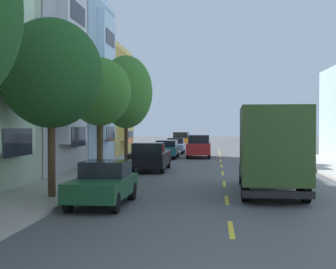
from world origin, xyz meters
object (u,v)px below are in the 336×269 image
(street_tree_third, at_px, (100,92))
(parked_wagon_teal, at_px, (167,149))
(street_tree_farthest, at_px, (126,92))
(parked_wagon_burgundy, at_px, (278,151))
(street_tree_second, at_px, (51,73))
(parked_hatchback_sky, at_px, (176,146))
(parked_pickup_black, at_px, (151,157))
(delivery_box_truck, at_px, (271,146))
(parked_pickup_champagne, at_px, (263,145))
(moving_red_sedan, at_px, (199,146))
(parked_hatchback_white, at_px, (257,142))
(parked_pickup_navy, at_px, (289,155))
(parked_hatchback_forest, at_px, (103,183))
(parked_suv_orange, at_px, (181,140))

(street_tree_third, xyz_separation_m, parked_wagon_teal, (1.93, 15.58, -3.67))
(street_tree_farthest, height_order, parked_wagon_burgundy, street_tree_farthest)
(street_tree_second, xyz_separation_m, parked_hatchback_sky, (2.10, 29.96, -3.89))
(parked_pickup_black, xyz_separation_m, parked_wagon_burgundy, (8.67, 8.50, -0.02))
(delivery_box_truck, distance_m, parked_wagon_teal, 21.47)
(delivery_box_truck, height_order, parked_pickup_champagne, delivery_box_truck)
(parked_hatchback_sky, bearing_deg, moving_red_sedan, -67.30)
(parked_wagon_burgundy, height_order, moving_red_sedan, moving_red_sedan)
(parked_hatchback_white, height_order, parked_pickup_navy, parked_pickup_navy)
(street_tree_farthest, xyz_separation_m, parked_hatchback_forest, (2.13, -15.75, -4.23))
(parked_wagon_burgundy, relative_size, parked_hatchback_white, 1.19)
(parked_wagon_burgundy, xyz_separation_m, parked_pickup_navy, (0.03, -5.10, 0.02))
(parked_wagon_burgundy, relative_size, parked_hatchback_sky, 1.19)
(parked_wagon_burgundy, bearing_deg, parked_suv_orange, 113.52)
(parked_suv_orange, distance_m, parked_pickup_champagne, 13.06)
(delivery_box_truck, distance_m, parked_wagon_burgundy, 17.98)
(delivery_box_truck, xyz_separation_m, parked_pickup_champagne, (2.46, 28.32, -1.11))
(street_tree_second, relative_size, parked_wagon_burgundy, 1.37)
(parked_suv_orange, xyz_separation_m, moving_red_sedan, (2.67, -16.56, 0.00))
(parked_pickup_champagne, bearing_deg, parked_hatchback_forest, -105.05)
(delivery_box_truck, height_order, parked_wagon_burgundy, delivery_box_truck)
(delivery_box_truck, height_order, parked_pickup_black, delivery_box_truck)
(parked_hatchback_sky, distance_m, parked_pickup_champagne, 8.60)
(parked_wagon_burgundy, bearing_deg, parked_pickup_navy, -89.61)
(street_tree_farthest, xyz_separation_m, delivery_box_truck, (8.19, -12.36, -3.04))
(street_tree_third, relative_size, parked_wagon_teal, 1.30)
(street_tree_second, distance_m, parked_hatchback_forest, 4.52)
(parked_pickup_black, xyz_separation_m, parked_hatchback_forest, (0.05, -12.64, -0.07))
(parked_hatchback_white, height_order, moving_red_sedan, moving_red_sedan)
(parked_hatchback_forest, relative_size, parked_suv_orange, 0.83)
(parked_hatchback_forest, distance_m, parked_pickup_champagne, 32.83)
(parked_hatchback_sky, xyz_separation_m, parked_wagon_teal, (-0.17, -6.95, 0.05))
(street_tree_farthest, distance_m, parked_wagon_burgundy, 12.74)
(street_tree_third, xyz_separation_m, parked_hatchback_white, (10.89, 33.59, -3.72))
(street_tree_second, distance_m, parked_pickup_navy, 19.01)
(parked_hatchback_white, xyz_separation_m, parked_pickup_champagne, (-0.23, -10.20, 0.07))
(parked_wagon_teal, bearing_deg, parked_hatchback_white, 63.55)
(street_tree_second, height_order, parked_suv_orange, street_tree_second)
(street_tree_farthest, relative_size, parked_wagon_teal, 1.55)
(street_tree_second, relative_size, parked_hatchback_sky, 1.63)
(parked_pickup_black, bearing_deg, parked_hatchback_forest, -89.78)
(parked_pickup_champagne, relative_size, moving_red_sedan, 1.11)
(street_tree_third, bearing_deg, parked_hatchback_forest, -75.60)
(parked_pickup_champagne, bearing_deg, parked_hatchback_sky, -174.24)
(parked_hatchback_white, xyz_separation_m, parked_suv_orange, (-8.96, -0.48, 0.23))
(parked_pickup_black, xyz_separation_m, parked_suv_orange, (-0.15, 28.77, 0.16))
(street_tree_third, xyz_separation_m, moving_red_sedan, (4.60, 16.54, -3.49))
(street_tree_third, height_order, parked_wagon_burgundy, street_tree_third)
(parked_wagon_burgundy, bearing_deg, parked_hatchback_white, 89.63)
(parked_pickup_champagne, xyz_separation_m, moving_red_sedan, (-6.06, -6.85, 0.16))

